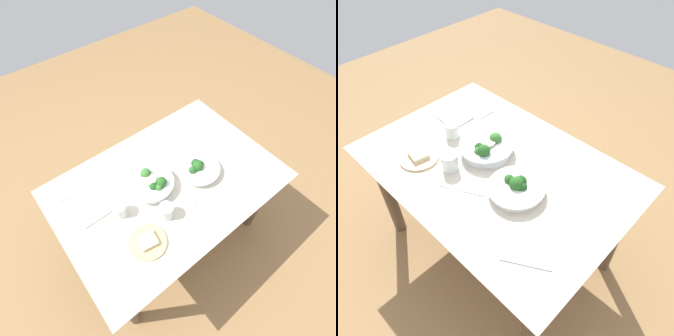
# 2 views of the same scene
# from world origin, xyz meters

# --- Properties ---
(ground_plane) EXTENTS (6.00, 6.00, 0.00)m
(ground_plane) POSITION_xyz_m (0.00, 0.00, 0.00)
(ground_plane) COLOR #9E7547
(dining_table) EXTENTS (1.33, 0.91, 0.71)m
(dining_table) POSITION_xyz_m (0.00, 0.00, 0.60)
(dining_table) COLOR beige
(dining_table) RESTS_ON ground_plane
(broccoli_bowl_far) EXTENTS (0.26, 0.26, 0.09)m
(broccoli_bowl_far) POSITION_xyz_m (-0.19, 0.05, 0.74)
(broccoli_bowl_far) COLOR white
(broccoli_bowl_far) RESTS_ON dining_table
(broccoli_bowl_near) EXTENTS (0.28, 0.28, 0.10)m
(broccoli_bowl_near) POSITION_xyz_m (0.09, -0.04, 0.75)
(broccoli_bowl_near) COLOR white
(broccoli_bowl_near) RESTS_ON dining_table
(bread_side_plate) EXTENTS (0.20, 0.20, 0.04)m
(bread_side_plate) POSITION_xyz_m (0.31, 0.22, 0.72)
(bread_side_plate) COLOR #D6B27A
(bread_side_plate) RESTS_ON dining_table
(water_glass_center) EXTENTS (0.08, 0.08, 0.09)m
(water_glass_center) POSITION_xyz_m (0.14, 0.16, 0.76)
(water_glass_center) COLOR silver
(water_glass_center) RESTS_ON dining_table
(water_glass_side) EXTENTS (0.07, 0.07, 0.08)m
(water_glass_side) POSITION_xyz_m (0.33, -0.01, 0.75)
(water_glass_side) COLOR silver
(water_glass_side) RESTS_ON dining_table
(fork_by_far_bowl) EXTENTS (0.02, 0.10, 0.00)m
(fork_by_far_bowl) POSITION_xyz_m (0.33, -0.28, 0.71)
(fork_by_far_bowl) COLOR #B7B7BC
(fork_by_far_bowl) RESTS_ON dining_table
(fork_by_near_bowl) EXTENTS (0.10, 0.04, 0.00)m
(fork_by_near_bowl) POSITION_xyz_m (0.54, -0.28, 0.71)
(fork_by_near_bowl) COLOR #B7B7BC
(fork_by_near_bowl) RESTS_ON dining_table
(table_knife_left) EXTENTS (0.18, 0.11, 0.00)m
(table_knife_left) POSITION_xyz_m (-0.47, 0.29, 0.71)
(table_knife_left) COLOR #B7B7BC
(table_knife_left) RESTS_ON dining_table
(table_knife_right) EXTENTS (0.20, 0.11, 0.00)m
(table_knife_right) POSITION_xyz_m (-0.01, 0.22, 0.71)
(table_knife_right) COLOR #B7B7BC
(table_knife_right) RESTS_ON dining_table
(napkin_folded_upper) EXTENTS (0.17, 0.15, 0.01)m
(napkin_folded_upper) POSITION_xyz_m (0.45, -0.12, 0.71)
(napkin_folded_upper) COLOR #B1A997
(napkin_folded_upper) RESTS_ON dining_table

